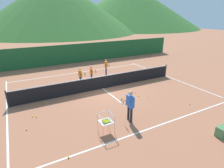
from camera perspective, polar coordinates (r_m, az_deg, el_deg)
ground_plane at (r=13.36m, az=-2.90°, el=-1.42°), size 120.00×120.00×0.00m
line_baseline_near at (r=9.22m, az=12.75°, el=-12.84°), size 12.23×0.08×0.01m
line_baseline_far at (r=17.45m, az=-9.60°, el=3.66°), size 12.23×0.08×0.01m
line_sideline_west at (r=12.28m, az=-29.69°, el=-6.34°), size 0.08×10.22×0.01m
line_sideline_east at (r=16.76m, az=16.27°, el=2.40°), size 0.08×10.22×0.01m
line_service_center at (r=13.36m, az=-2.90°, el=-1.41°), size 0.08×5.47×0.01m
tennis_net at (r=13.18m, az=-2.94°, el=0.60°), size 12.12×0.08×1.05m
instructor at (r=9.07m, az=5.58°, el=-5.92°), size 0.43×0.77×1.62m
student_0 at (r=14.01m, az=-9.73°, el=2.87°), size 0.41×0.66×1.34m
student_1 at (r=14.84m, az=-6.33°, el=3.70°), size 0.41×0.62×1.19m
student_2 at (r=16.33m, az=-1.82°, el=5.74°), size 0.45×0.73×1.36m
ball_cart at (r=8.36m, az=-1.92°, el=-11.35°), size 0.58×0.58×0.90m
tennis_ball_0 at (r=15.28m, az=13.50°, el=1.04°), size 0.07×0.07×0.07m
tennis_ball_1 at (r=10.62m, az=-23.32°, el=-9.16°), size 0.07×0.07×0.07m
tennis_ball_2 at (r=12.14m, az=-14.15°, el=-4.24°), size 0.07×0.07×0.07m
tennis_ball_3 at (r=12.18m, az=8.15°, el=-3.70°), size 0.07×0.07×0.07m
tennis_ball_4 at (r=12.72m, az=7.24°, el=-2.56°), size 0.07×0.07×0.07m
tennis_ball_5 at (r=7.57m, az=-13.30°, el=-21.15°), size 0.07×0.07×0.07m
tennis_ball_6 at (r=11.92m, az=22.83°, el=-5.79°), size 0.07×0.07×0.07m
tennis_ball_7 at (r=11.85m, az=-19.63°, el=-5.50°), size 0.07×0.07×0.07m
tennis_ball_8 at (r=12.13m, az=11.05°, el=-3.99°), size 0.07×0.07×0.07m
tennis_ball_9 at (r=9.63m, az=-24.84°, el=-12.64°), size 0.07×0.07×0.07m
tennis_ball_10 at (r=10.52m, az=-22.36°, el=-9.32°), size 0.07×0.07×0.07m
windscreen_fence at (r=20.60m, az=-13.21°, el=8.95°), size 26.90×0.08×2.06m
hill_0 at (r=79.36m, az=5.34°, el=22.88°), size 54.30×54.30×16.48m
hill_1 at (r=60.87m, az=-16.93°, el=22.36°), size 47.08×47.08×15.43m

